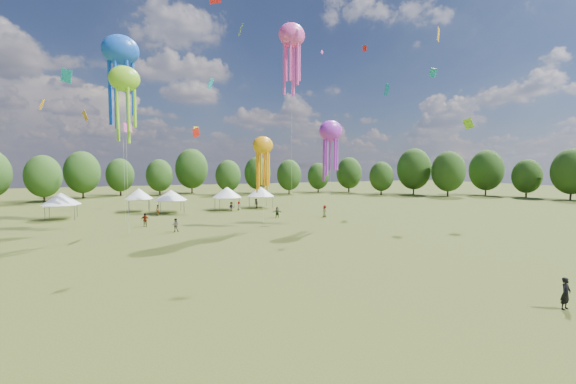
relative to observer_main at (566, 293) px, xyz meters
name	(u,v)px	position (x,y,z in m)	size (l,w,h in m)	color
ground	(420,322)	(-9.03, 2.01, -0.93)	(300.00, 300.00, 0.00)	#384416
observer_main	(566,293)	(0.00, 0.00, 0.00)	(0.68, 0.45, 1.86)	black
spectator_near	(175,225)	(-17.31, 35.36, -0.08)	(0.83, 0.64, 1.70)	gray
spectators_far	(245,209)	(-4.36, 47.72, -0.04)	(28.05, 17.38, 1.91)	gray
festival_tents	(177,194)	(-14.40, 56.29, 2.28)	(39.13, 10.77, 4.34)	#47474C
show_kites	(201,82)	(-12.58, 41.39, 19.27)	(30.47, 17.98, 30.17)	#8EE325
small_kites	(225,40)	(-8.11, 45.05, 26.77)	(70.44, 63.17, 44.98)	#8EE325
treeline	(179,174)	(-12.89, 64.52, 5.61)	(201.57, 95.24, 13.43)	#38281C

